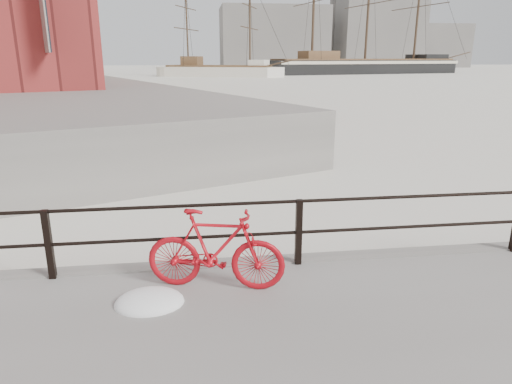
{
  "coord_description": "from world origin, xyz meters",
  "views": [
    {
      "loc": [
        -4.95,
        -6.26,
        3.32
      ],
      "look_at": [
        -3.91,
        1.5,
        1.0
      ],
      "focal_mm": 32.0,
      "sensor_mm": 36.0,
      "label": 1
    }
  ],
  "objects_px": {
    "barque_black": "(364,74)",
    "schooner_left": "(18,80)",
    "bicycle": "(215,250)",
    "schooner_mid": "(219,77)"
  },
  "relations": [
    {
      "from": "barque_black",
      "to": "schooner_left",
      "type": "height_order",
      "value": "barque_black"
    },
    {
      "from": "bicycle",
      "to": "schooner_left",
      "type": "height_order",
      "value": "schooner_left"
    },
    {
      "from": "schooner_mid",
      "to": "schooner_left",
      "type": "distance_m",
      "value": 32.11
    },
    {
      "from": "bicycle",
      "to": "schooner_mid",
      "type": "height_order",
      "value": "schooner_mid"
    },
    {
      "from": "barque_black",
      "to": "schooner_mid",
      "type": "bearing_deg",
      "value": -172.66
    },
    {
      "from": "bicycle",
      "to": "schooner_mid",
      "type": "relative_size",
      "value": 0.07
    },
    {
      "from": "bicycle",
      "to": "schooner_left",
      "type": "distance_m",
      "value": 75.27
    },
    {
      "from": "schooner_mid",
      "to": "schooner_left",
      "type": "bearing_deg",
      "value": -143.84
    },
    {
      "from": "schooner_left",
      "to": "schooner_mid",
      "type": "bearing_deg",
      "value": 4.74
    },
    {
      "from": "schooner_mid",
      "to": "bicycle",
      "type": "bearing_deg",
      "value": -70.76
    }
  ]
}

